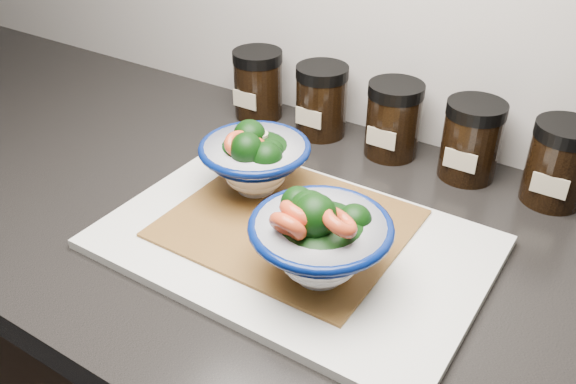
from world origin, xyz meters
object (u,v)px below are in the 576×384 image
Objects in this scene: spice_jar_a at (258,84)px; spice_jar_e at (559,163)px; cutting_board at (294,242)px; spice_jar_d at (471,140)px; bowl_right at (319,238)px; bowl_left at (255,159)px; spice_jar_b at (321,101)px; spice_jar_c at (393,120)px.

spice_jar_a is 1.00× the size of spice_jar_e.
spice_jar_d is at bearing 66.58° from cutting_board.
bowl_left is at bearing 146.41° from bowl_right.
spice_jar_d is at bearing 0.00° from spice_jar_b.
bowl_left is 0.30m from spice_jar_d.
cutting_board is 3.98× the size of spice_jar_c.
spice_jar_d is at bearing 44.70° from bowl_left.
spice_jar_c is (-0.06, 0.32, -0.01)m from bowl_right.
bowl_right reaches higher than cutting_board.
spice_jar_c is (0.24, 0.00, 0.00)m from spice_jar_a.
bowl_right reaches higher than bowl_left.
spice_jar_d is at bearing 79.74° from bowl_right.
cutting_board is 2.91× the size of bowl_right.
bowl_right is (0.16, -0.11, 0.00)m from bowl_left.
bowl_right is 1.37× the size of spice_jar_b.
spice_jar_b is at bearing 180.00° from spice_jar_d.
spice_jar_c is at bearing 100.69° from bowl_right.
bowl_right reaches higher than spice_jar_b.
spice_jar_d is (0.22, 0.21, -0.01)m from bowl_left.
bowl_right is 1.37× the size of spice_jar_c.
bowl_right is (0.06, -0.05, 0.06)m from cutting_board.
bowl_left reaches higher than cutting_board.
spice_jar_e is at bearing 49.25° from cutting_board.
bowl_left reaches higher than spice_jar_b.
spice_jar_c is at bearing 65.34° from bowl_left.
spice_jar_a is (-0.24, 0.27, 0.05)m from cutting_board.
spice_jar_b is (0.12, 0.00, 0.00)m from spice_jar_a.
spice_jar_e is at bearing 0.00° from spice_jar_d.
spice_jar_c is at bearing 180.00° from spice_jar_d.
spice_jar_b and spice_jar_c have the same top height.
bowl_left is 0.40m from spice_jar_e.
spice_jar_a is 0.12m from spice_jar_b.
bowl_left reaches higher than spice_jar_e.
spice_jar_a is 0.24m from spice_jar_c.
spice_jar_c is 0.12m from spice_jar_d.
spice_jar_a is (-0.15, 0.21, -0.01)m from bowl_left.
bowl_right reaches higher than spice_jar_c.
bowl_right is at bearing -79.31° from spice_jar_c.
bowl_left is 0.95× the size of bowl_right.
spice_jar_c is 1.00× the size of spice_jar_e.
bowl_left is at bearing -55.59° from spice_jar_a.
spice_jar_b and spice_jar_d have the same top height.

